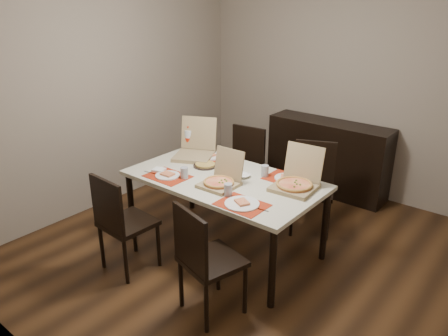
% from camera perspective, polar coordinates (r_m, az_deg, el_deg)
% --- Properties ---
extents(ground, '(3.80, 4.00, 0.02)m').
position_cam_1_polar(ground, '(4.39, 2.23, -10.56)').
color(ground, '#422814').
rests_on(ground, ground).
extents(room_walls, '(3.84, 4.02, 2.62)m').
position_cam_1_polar(room_walls, '(4.11, 6.32, 13.22)').
color(room_walls, gray).
rests_on(room_walls, ground).
extents(sideboard, '(1.50, 0.40, 0.90)m').
position_cam_1_polar(sideboard, '(5.58, 13.36, 1.42)').
color(sideboard, black).
rests_on(sideboard, ground).
extents(dining_table, '(1.80, 1.00, 0.75)m').
position_cam_1_polar(dining_table, '(4.07, 0.00, -2.18)').
color(dining_table, beige).
rests_on(dining_table, ground).
extents(chair_near_left, '(0.44, 0.44, 0.93)m').
position_cam_1_polar(chair_near_left, '(3.92, -13.34, -6.62)').
color(chair_near_left, black).
rests_on(chair_near_left, ground).
extents(chair_near_right, '(0.51, 0.51, 0.93)m').
position_cam_1_polar(chair_near_right, '(3.33, -2.60, -11.57)').
color(chair_near_right, black).
rests_on(chair_near_right, ground).
extents(chair_far_left, '(0.46, 0.46, 0.93)m').
position_cam_1_polar(chair_far_left, '(5.03, 2.53, 0.52)').
color(chair_far_left, black).
rests_on(chair_far_left, ground).
extents(chair_far_right, '(0.56, 0.56, 0.93)m').
position_cam_1_polar(chair_far_right, '(4.63, 11.56, -1.89)').
color(chair_far_right, black).
rests_on(chair_far_right, ground).
extents(setting_near_left, '(0.47, 0.30, 0.11)m').
position_cam_1_polar(setting_near_left, '(4.10, -6.96, -0.82)').
color(setting_near_left, '#A9230B').
rests_on(setting_near_left, dining_table).
extents(setting_near_right, '(0.47, 0.30, 0.11)m').
position_cam_1_polar(setting_near_right, '(3.57, 1.91, -4.23)').
color(setting_near_right, '#A9230B').
rests_on(setting_near_right, dining_table).
extents(setting_far_left, '(0.48, 0.30, 0.11)m').
position_cam_1_polar(setting_far_left, '(4.55, -1.65, 1.65)').
color(setting_far_left, '#A9230B').
rests_on(setting_far_left, dining_table).
extents(setting_far_right, '(0.48, 0.30, 0.11)m').
position_cam_1_polar(setting_far_right, '(4.06, 7.45, -1.07)').
color(setting_far_right, '#A9230B').
rests_on(setting_far_right, dining_table).
extents(napkin_loose, '(0.16, 0.16, 0.02)m').
position_cam_1_polar(napkin_loose, '(3.95, 0.24, -1.78)').
color(napkin_loose, white).
rests_on(napkin_loose, dining_table).
extents(pizza_box_center, '(0.31, 0.35, 0.31)m').
position_cam_1_polar(pizza_box_center, '(3.87, -0.41, -1.58)').
color(pizza_box_center, '#907A53').
rests_on(pizza_box_center, dining_table).
extents(pizza_box_right, '(0.39, 0.42, 0.36)m').
position_cam_1_polar(pizza_box_right, '(3.87, 9.38, -1.85)').
color(pizza_box_right, '#907A53').
rests_on(pizza_box_right, dining_table).
extents(pizza_box_left, '(0.52, 0.54, 0.38)m').
position_cam_1_polar(pizza_box_left, '(4.57, -3.79, 2.27)').
color(pizza_box_left, '#907A53').
rests_on(pizza_box_left, dining_table).
extents(faina_plate, '(0.24, 0.24, 0.03)m').
position_cam_1_polar(faina_plate, '(4.32, -2.47, 0.39)').
color(faina_plate, black).
rests_on(faina_plate, dining_table).
extents(dip_bowl, '(0.13, 0.13, 0.03)m').
position_cam_1_polar(dip_bowl, '(4.06, 2.62, -1.02)').
color(dip_bowl, white).
rests_on(dip_bowl, dining_table).
extents(soda_bottle, '(0.09, 0.09, 0.27)m').
position_cam_1_polar(soda_bottle, '(4.74, -4.64, 3.64)').
color(soda_bottle, silver).
rests_on(soda_bottle, dining_table).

